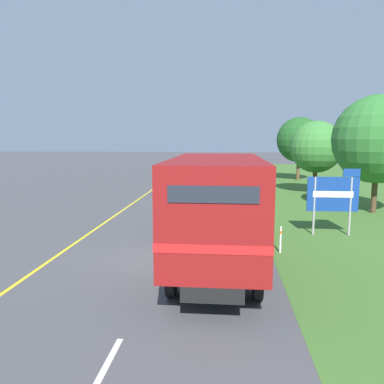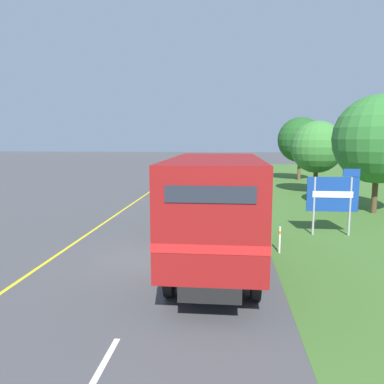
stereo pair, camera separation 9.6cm
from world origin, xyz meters
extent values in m
plane|color=#444447|center=(0.00, 0.00, 0.00)|extent=(200.00, 200.00, 0.00)
cube|color=yellow|center=(-3.70, 15.60, 0.00)|extent=(0.12, 64.96, 0.01)
cube|color=white|center=(0.00, -6.30, 0.00)|extent=(0.12, 2.60, 0.01)
cube|color=white|center=(0.00, 0.30, 0.00)|extent=(0.12, 2.60, 0.01)
cube|color=white|center=(0.00, 6.90, 0.00)|extent=(0.12, 2.60, 0.01)
cube|color=white|center=(0.00, 13.50, 0.00)|extent=(0.12, 2.60, 0.01)
cube|color=white|center=(0.00, 20.10, 0.00)|extent=(0.12, 2.60, 0.01)
cube|color=white|center=(0.00, 26.70, 0.00)|extent=(0.12, 2.60, 0.01)
cylinder|color=black|center=(0.74, 3.62, 0.50)|extent=(0.22, 1.00, 1.00)
cylinder|color=black|center=(2.91, 3.62, 0.50)|extent=(0.22, 1.00, 1.00)
cylinder|color=black|center=(0.74, -2.84, 0.50)|extent=(0.22, 1.00, 1.00)
cylinder|color=black|center=(2.91, -2.84, 0.50)|extent=(0.22, 1.00, 1.00)
cube|color=black|center=(1.82, 0.00, 0.68)|extent=(1.39, 8.60, 0.36)
cube|color=maroon|center=(1.82, -1.05, 2.16)|extent=(2.52, 6.50, 2.60)
cube|color=red|center=(1.82, -1.05, 1.71)|extent=(2.54, 6.52, 0.20)
cube|color=#232833|center=(1.82, -4.31, 2.88)|extent=(1.89, 0.03, 0.36)
cube|color=maroon|center=(1.82, 3.25, 1.81)|extent=(2.42, 2.10, 1.90)
cube|color=#283342|center=(1.82, 4.31, 2.05)|extent=(2.15, 0.03, 0.85)
cylinder|color=black|center=(-2.50, 16.74, 0.33)|extent=(0.16, 0.66, 0.66)
cylinder|color=black|center=(-1.03, 16.74, 0.33)|extent=(0.16, 0.66, 0.66)
cylinder|color=black|center=(-2.50, 13.92, 0.33)|extent=(0.16, 0.66, 0.66)
cylinder|color=black|center=(-1.03, 13.92, 0.33)|extent=(0.16, 0.66, 0.66)
cube|color=white|center=(-1.77, 15.33, 0.72)|extent=(1.80, 4.55, 0.77)
cube|color=#282D38|center=(-1.77, 15.15, 1.43)|extent=(1.55, 2.50, 0.66)
cube|color=red|center=(-2.40, 13.05, 0.85)|extent=(0.20, 0.03, 0.14)
cube|color=red|center=(-1.14, 13.05, 0.85)|extent=(0.20, 0.03, 0.14)
cylinder|color=black|center=(0.91, 30.10, 0.33)|extent=(0.16, 0.66, 0.66)
cylinder|color=black|center=(2.39, 30.10, 0.33)|extent=(0.16, 0.66, 0.66)
cylinder|color=black|center=(0.91, 27.37, 0.33)|extent=(0.16, 0.66, 0.66)
cylinder|color=black|center=(2.39, 27.37, 0.33)|extent=(0.16, 0.66, 0.66)
cube|color=gray|center=(1.65, 28.74, 0.74)|extent=(1.80, 4.40, 0.82)
cube|color=#282D38|center=(1.65, 28.56, 1.50)|extent=(1.55, 2.42, 0.70)
cube|color=red|center=(1.02, 26.53, 0.88)|extent=(0.20, 0.03, 0.14)
cube|color=red|center=(2.28, 26.53, 0.88)|extent=(0.20, 0.03, 0.14)
cylinder|color=black|center=(-2.61, 39.43, 0.33)|extent=(0.16, 0.66, 0.66)
cylinder|color=black|center=(-1.14, 39.43, 0.33)|extent=(0.16, 0.66, 0.66)
cylinder|color=black|center=(-2.61, 36.72, 0.33)|extent=(0.16, 0.66, 0.66)
cylinder|color=black|center=(-1.14, 36.72, 0.33)|extent=(0.16, 0.66, 0.66)
cube|color=white|center=(-1.88, 38.07, 0.73)|extent=(1.80, 4.38, 0.81)
cube|color=#282D38|center=(-1.88, 37.90, 1.48)|extent=(1.55, 2.41, 0.69)
cube|color=red|center=(-2.51, 35.87, 0.88)|extent=(0.20, 0.03, 0.14)
cube|color=red|center=(-1.25, 35.87, 0.88)|extent=(0.20, 0.03, 0.14)
cylinder|color=#9E9EA3|center=(5.77, 3.86, 1.22)|extent=(0.09, 0.09, 2.45)
cylinder|color=#9E9EA3|center=(7.22, 3.86, 1.22)|extent=(0.09, 0.09, 2.45)
cube|color=navy|center=(6.50, 3.86, 1.73)|extent=(2.08, 0.06, 1.44)
cube|color=navy|center=(7.20, 3.86, 2.63)|extent=(0.67, 0.06, 0.32)
cube|color=silver|center=(6.50, 3.82, 1.73)|extent=(1.62, 0.02, 0.26)
cylinder|color=#4C3823|center=(10.10, 8.95, 1.05)|extent=(0.29, 0.29, 2.09)
sphere|color=#2D702D|center=(10.10, 8.95, 3.97)|extent=(4.71, 4.71, 4.71)
cylinder|color=#4C3823|center=(8.59, 16.13, 0.95)|extent=(0.31, 0.31, 1.91)
sphere|color=#387A33|center=(8.59, 16.13, 3.41)|extent=(3.77, 3.77, 3.77)
cylinder|color=brown|center=(9.10, 25.32, 1.09)|extent=(0.32, 0.32, 2.17)
sphere|color=#1E511E|center=(9.10, 25.32, 3.90)|extent=(4.32, 4.32, 4.32)
cylinder|color=white|center=(4.03, 1.17, 0.47)|extent=(0.07, 0.07, 0.95)
cylinder|color=orange|center=(4.03, 1.17, 0.74)|extent=(0.08, 0.08, 0.10)
camera|label=1|loc=(2.08, -11.89, 4.01)|focal=35.00mm
camera|label=2|loc=(2.18, -11.88, 4.01)|focal=35.00mm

